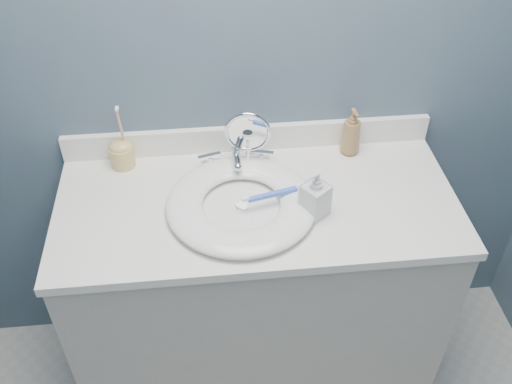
{
  "coord_description": "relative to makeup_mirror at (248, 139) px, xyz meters",
  "views": [
    {
      "loc": [
        -0.14,
        -0.3,
        2.04
      ],
      "look_at": [
        -0.01,
        0.94,
        0.94
      ],
      "focal_mm": 40.0,
      "sensor_mm": 36.0,
      "label": 1
    }
  ],
  "objects": [
    {
      "name": "toothbrush_holder",
      "position": [
        -0.4,
        0.06,
        -0.07
      ],
      "size": [
        0.08,
        0.08,
        0.22
      ],
      "rotation": [
        0.0,
        0.0,
        -0.32
      ],
      "color": "#D3B769",
      "rests_on": "countertop"
    },
    {
      "name": "countertop",
      "position": [
        0.01,
        -0.16,
        -0.13
      ],
      "size": [
        1.22,
        0.57,
        0.03
      ],
      "primitive_type": "cube",
      "color": "white",
      "rests_on": "vanity_cabinet"
    },
    {
      "name": "makeup_mirror",
      "position": [
        0.0,
        0.0,
        0.0
      ],
      "size": [
        0.14,
        0.08,
        0.21
      ],
      "rotation": [
        0.0,
        0.0,
        -0.14
      ],
      "color": "silver",
      "rests_on": "countertop"
    },
    {
      "name": "soap_bottle_amber",
      "position": [
        0.34,
        0.05,
        -0.03
      ],
      "size": [
        0.07,
        0.07,
        0.17
      ],
      "primitive_type": "imported",
      "rotation": [
        0.0,
        0.0,
        0.08
      ],
      "color": "olive",
      "rests_on": "countertop"
    },
    {
      "name": "toothbrush_lying",
      "position": [
        0.05,
        -0.19,
        -0.07
      ],
      "size": [
        0.17,
        0.06,
        0.02
      ],
      "rotation": [
        0.0,
        0.0,
        0.25
      ],
      "color": "blue",
      "rests_on": "basin"
    },
    {
      "name": "faucet",
      "position": [
        -0.04,
        0.01,
        -0.09
      ],
      "size": [
        0.25,
        0.13,
        0.07
      ],
      "color": "silver",
      "rests_on": "countertop"
    },
    {
      "name": "drain",
      "position": [
        -0.04,
        -0.19,
        -0.11
      ],
      "size": [
        0.04,
        0.04,
        0.01
      ],
      "primitive_type": "cylinder",
      "color": "silver",
      "rests_on": "countertop"
    },
    {
      "name": "back_wall",
      "position": [
        0.01,
        0.12,
        0.2
      ],
      "size": [
        2.2,
        0.02,
        2.4
      ],
      "primitive_type": "cube",
      "color": "#4A646F",
      "rests_on": "ground"
    },
    {
      "name": "basin",
      "position": [
        -0.04,
        -0.19,
        -0.1
      ],
      "size": [
        0.45,
        0.45,
        0.04
      ],
      "primitive_type": null,
      "color": "white",
      "rests_on": "countertop"
    },
    {
      "name": "backsplash",
      "position": [
        0.01,
        0.1,
        -0.07
      ],
      "size": [
        1.22,
        0.02,
        0.09
      ],
      "primitive_type": "cube",
      "color": "white",
      "rests_on": "countertop"
    },
    {
      "name": "vanity_cabinet",
      "position": [
        0.01,
        -0.16,
        -0.57
      ],
      "size": [
        1.2,
        0.55,
        0.85
      ],
      "primitive_type": "cube",
      "color": "#B4AFA4",
      "rests_on": "ground"
    },
    {
      "name": "soap_bottle_clear",
      "position": [
        0.17,
        -0.23,
        -0.04
      ],
      "size": [
        0.1,
        0.1,
        0.16
      ],
      "primitive_type": "imported",
      "rotation": [
        0.0,
        0.0,
        -0.92
      ],
      "color": "silver",
      "rests_on": "countertop"
    }
  ]
}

